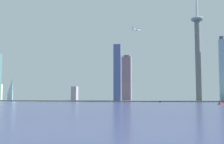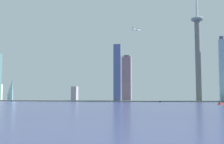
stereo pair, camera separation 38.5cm
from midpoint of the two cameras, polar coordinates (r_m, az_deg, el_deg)
ground_plane at (r=446.10m, az=-18.71°, el=-6.58°), size 6000.00×6000.00×0.00m
waterfront_pier at (r=832.69m, az=-3.35°, el=-5.80°), size 923.89×52.83×2.70m
observation_tower at (r=835.63m, az=16.78°, el=5.24°), size 34.01×34.01×371.61m
skyscraper_0 at (r=857.75m, az=21.21°, el=0.43°), size 16.55×18.71×184.49m
skyscraper_1 at (r=1073.03m, az=-19.45°, el=-3.17°), size 18.58×22.88×82.97m
skyscraper_4 at (r=815.09m, az=1.11°, el=-0.16°), size 20.77×17.73×163.91m
skyscraper_5 at (r=874.40m, az=2.97°, el=-1.31°), size 27.46×17.69×141.23m
skyscraper_6 at (r=926.21m, az=-7.52°, el=-4.33°), size 17.62×20.93×45.96m
boat_0 at (r=563.48m, az=20.89°, el=-5.93°), size 10.62×13.58×10.03m
boat_2 at (r=730.75m, az=9.58°, el=-5.88°), size 5.39×9.02×7.27m
channel_buoy_0 at (r=699.89m, az=-13.26°, el=-5.90°), size 1.24×1.24×1.80m
airplane at (r=758.12m, az=4.92°, el=8.42°), size 22.70×25.16×8.10m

